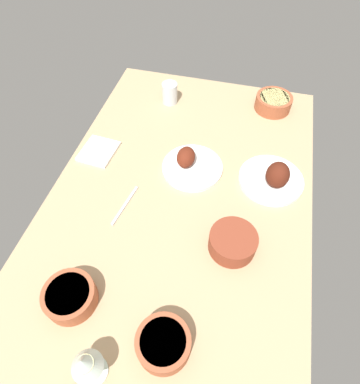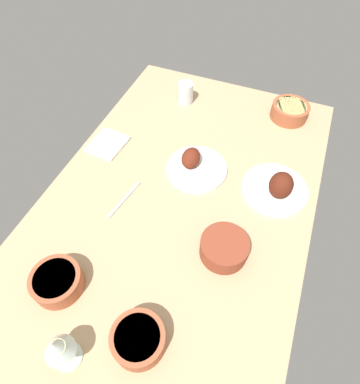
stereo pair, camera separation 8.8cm
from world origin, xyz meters
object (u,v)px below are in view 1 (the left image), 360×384
at_px(bowl_pasta, 163,343).
at_px(bowl_cream, 70,296).
at_px(fork_loose, 125,205).
at_px(bowl_onions, 233,242).
at_px(plate_far_side, 274,178).
at_px(wine_glass, 85,364).
at_px(water_tumbler, 170,93).
at_px(folded_napkin, 99,151).
at_px(bowl_potatoes, 273,102).
at_px(plate_center_main, 190,164).

height_order(bowl_pasta, bowl_cream, bowl_pasta).
bearing_deg(fork_loose, bowl_onions, 89.95).
bearing_deg(bowl_onions, plate_far_side, -19.40).
bearing_deg(bowl_cream, bowl_pasta, -100.46).
xyz_separation_m(wine_glass, water_tumbler, (1.08, 0.10, -0.05)).
relative_size(bowl_cream, folded_napkin, 1.03).
distance_m(bowl_cream, bowl_potatoes, 1.10).
relative_size(bowl_pasta, bowl_potatoes, 0.91).
bearing_deg(bowl_potatoes, bowl_onions, 174.54).
xyz_separation_m(plate_far_side, fork_loose, (-0.23, 0.48, -0.03)).
height_order(plate_far_side, wine_glass, wine_glass).
bearing_deg(plate_center_main, water_tumbler, 26.07).
distance_m(plate_far_side, folded_napkin, 0.67).
xyz_separation_m(bowl_pasta, wine_glass, (-0.10, 0.15, 0.06)).
bearing_deg(bowl_potatoes, plate_center_main, 147.78).
distance_m(plate_far_side, bowl_pasta, 0.66).
relative_size(bowl_potatoes, folded_napkin, 1.10).
distance_m(bowl_cream, fork_loose, 0.34).
height_order(plate_far_side, bowl_potatoes, plate_far_side).
bearing_deg(bowl_potatoes, bowl_cream, 154.36).
relative_size(plate_center_main, water_tumbler, 2.46).
height_order(bowl_potatoes, fork_loose, bowl_potatoes).
xyz_separation_m(bowl_cream, bowl_potatoes, (0.99, -0.48, 0.00)).
bearing_deg(bowl_cream, wine_glass, -139.10).
xyz_separation_m(folded_napkin, fork_loose, (-0.21, -0.19, -0.00)).
bearing_deg(bowl_cream, plate_far_side, -41.97).
relative_size(bowl_pasta, bowl_onions, 0.95).
distance_m(bowl_potatoes, wine_glass, 1.19).
distance_m(bowl_pasta, water_tumbler, 1.01).
distance_m(plate_center_main, bowl_cream, 0.60).
bearing_deg(bowl_pasta, folded_napkin, 35.75).
xyz_separation_m(plate_far_side, bowl_pasta, (-0.62, 0.23, 0.00)).
height_order(plate_center_main, water_tumbler, water_tumbler).
height_order(bowl_pasta, water_tumbler, water_tumbler).
distance_m(plate_far_side, bowl_potatoes, 0.43).
xyz_separation_m(plate_center_main, bowl_cream, (-0.56, 0.21, 0.01)).
relative_size(bowl_onions, bowl_potatoes, 0.96).
xyz_separation_m(plate_far_side, wine_glass, (-0.72, 0.38, 0.07)).
relative_size(bowl_potatoes, wine_glass, 1.10).
bearing_deg(wine_glass, bowl_onions, -33.17).
distance_m(bowl_cream, water_tumbler, 0.93).
height_order(bowl_pasta, wine_glass, wine_glass).
bearing_deg(plate_center_main, bowl_cream, 159.87).
bearing_deg(water_tumbler, plate_center_main, -153.93).
xyz_separation_m(bowl_pasta, water_tumbler, (0.98, 0.25, 0.01)).
distance_m(bowl_onions, folded_napkin, 0.63).
relative_size(bowl_cream, bowl_onions, 0.98).
bearing_deg(plate_far_side, folded_napkin, 90.97).
relative_size(bowl_pasta, wine_glass, 1.00).
bearing_deg(fork_loose, plate_center_main, 151.58).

